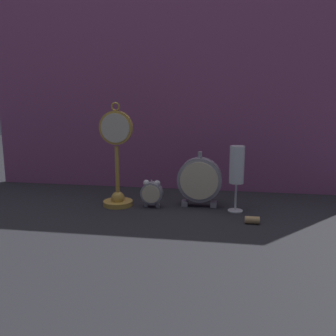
{
  "coord_description": "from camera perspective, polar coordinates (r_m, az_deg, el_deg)",
  "views": [
    {
      "loc": [
        0.19,
        -1.11,
        0.37
      ],
      "look_at": [
        0.0,
        0.08,
        0.13
      ],
      "focal_mm": 40.0,
      "sensor_mm": 36.0,
      "label": 1
    }
  ],
  "objects": [
    {
      "name": "ground_plane",
      "position": [
        1.19,
        -0.62,
        -6.98
      ],
      "size": [
        4.0,
        4.0,
        0.0
      ],
      "primitive_type": "plane",
      "color": "#232328"
    },
    {
      "name": "fabric_backdrop_drape",
      "position": [
        1.45,
        1.58,
        11.56
      ],
      "size": [
        1.49,
        0.01,
        0.76
      ],
      "primitive_type": "cube",
      "color": "#8E4C7F",
      "rests_on": "ground_plane"
    },
    {
      "name": "pocket_watch_on_stand",
      "position": [
        1.25,
        -7.78,
        0.54
      ],
      "size": [
        0.11,
        0.1,
        0.35
      ],
      "color": "gold",
      "rests_on": "ground_plane"
    },
    {
      "name": "alarm_clock_twin_bell",
      "position": [
        1.24,
        -2.5,
        -3.71
      ],
      "size": [
        0.07,
        0.03,
        0.09
      ],
      "color": "gray",
      "rests_on": "ground_plane"
    },
    {
      "name": "mantel_clock_silver",
      "position": [
        1.24,
        4.82,
        -1.86
      ],
      "size": [
        0.15,
        0.04,
        0.19
      ],
      "color": "gray",
      "rests_on": "ground_plane"
    },
    {
      "name": "champagne_flute",
      "position": [
        1.2,
        10.43,
        -0.1
      ],
      "size": [
        0.05,
        0.05,
        0.21
      ],
      "color": "silver",
      "rests_on": "ground_plane"
    },
    {
      "name": "wine_cork",
      "position": [
        1.12,
        12.7,
        -7.74
      ],
      "size": [
        0.04,
        0.02,
        0.02
      ],
      "primitive_type": "cylinder",
      "rotation": [
        0.0,
        1.57,
        0.0
      ],
      "color": "tan",
      "rests_on": "ground_plane"
    }
  ]
}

